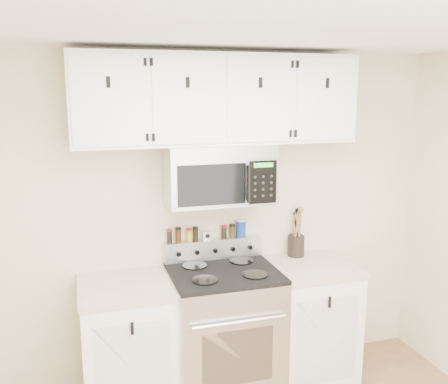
% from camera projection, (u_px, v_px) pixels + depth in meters
% --- Properties ---
extents(back_wall, '(3.50, 0.01, 2.50)m').
position_uv_depth(back_wall, '(212.00, 219.00, 3.79)').
color(back_wall, '#BBAC8C').
rests_on(back_wall, floor).
extents(ceiling, '(3.50, 3.50, 0.01)m').
position_uv_depth(ceiling, '(331.00, 15.00, 1.91)').
color(ceiling, white).
rests_on(ceiling, back_wall).
extents(range, '(0.76, 0.65, 1.10)m').
position_uv_depth(range, '(224.00, 330.00, 3.65)').
color(range, '#B7B7BA').
rests_on(range, floor).
extents(base_cabinet_left, '(0.64, 0.62, 0.92)m').
position_uv_depth(base_cabinet_left, '(129.00, 346.00, 3.48)').
color(base_cabinet_left, white).
rests_on(base_cabinet_left, floor).
extents(base_cabinet_right, '(0.64, 0.62, 0.92)m').
position_uv_depth(base_cabinet_right, '(308.00, 320.00, 3.87)').
color(base_cabinet_right, white).
rests_on(base_cabinet_right, floor).
extents(microwave, '(0.76, 0.44, 0.42)m').
position_uv_depth(microwave, '(219.00, 174.00, 3.54)').
color(microwave, '#9E9EA3').
rests_on(microwave, back_wall).
extents(upper_cabinets, '(2.00, 0.35, 0.62)m').
position_uv_depth(upper_cabinets, '(218.00, 99.00, 3.46)').
color(upper_cabinets, white).
rests_on(upper_cabinets, back_wall).
extents(utensil_crock, '(0.13, 0.13, 0.38)m').
position_uv_depth(utensil_crock, '(296.00, 244.00, 3.95)').
color(utensil_crock, black).
rests_on(utensil_crock, base_cabinet_right).
extents(kitchen_timer, '(0.07, 0.06, 0.07)m').
position_uv_depth(kitchen_timer, '(207.00, 236.00, 3.77)').
color(kitchen_timer, silver).
rests_on(kitchen_timer, range).
extents(salt_canister, '(0.07, 0.07, 0.14)m').
position_uv_depth(salt_canister, '(241.00, 228.00, 3.84)').
color(salt_canister, navy).
rests_on(salt_canister, range).
extents(spice_jar_0, '(0.04, 0.04, 0.11)m').
position_uv_depth(spice_jar_0, '(169.00, 236.00, 3.68)').
color(spice_jar_0, black).
rests_on(spice_jar_0, range).
extents(spice_jar_1, '(0.04, 0.04, 0.11)m').
position_uv_depth(spice_jar_1, '(178.00, 235.00, 3.70)').
color(spice_jar_1, '#39220D').
rests_on(spice_jar_1, range).
extents(spice_jar_2, '(0.04, 0.04, 0.10)m').
position_uv_depth(spice_jar_2, '(190.00, 235.00, 3.73)').
color(spice_jar_2, gold).
rests_on(spice_jar_2, range).
extents(spice_jar_3, '(0.04, 0.04, 0.11)m').
position_uv_depth(spice_jar_3, '(196.00, 234.00, 3.74)').
color(spice_jar_3, black).
rests_on(spice_jar_3, range).
extents(spice_jar_4, '(0.04, 0.04, 0.10)m').
position_uv_depth(spice_jar_4, '(224.00, 232.00, 3.80)').
color(spice_jar_4, black).
rests_on(spice_jar_4, range).
extents(spice_jar_5, '(0.04, 0.04, 0.11)m').
position_uv_depth(spice_jar_5, '(232.00, 231.00, 3.82)').
color(spice_jar_5, '#422E0F').
rests_on(spice_jar_5, range).
extents(spice_jar_6, '(0.04, 0.04, 0.10)m').
position_uv_depth(spice_jar_6, '(241.00, 231.00, 3.84)').
color(spice_jar_6, yellow).
rests_on(spice_jar_6, range).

